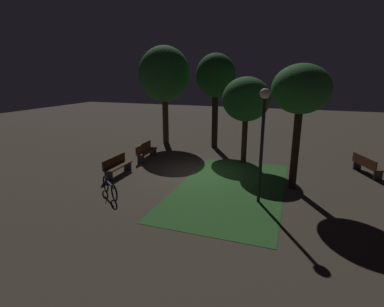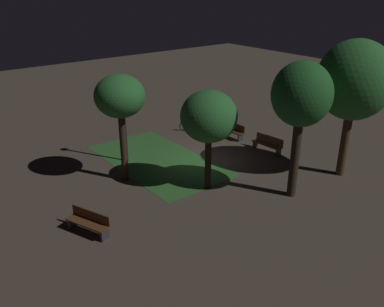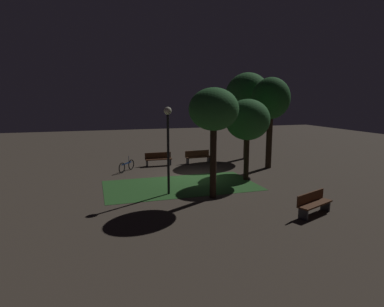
{
  "view_description": "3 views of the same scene",
  "coord_description": "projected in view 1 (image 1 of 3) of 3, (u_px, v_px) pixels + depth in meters",
  "views": [
    {
      "loc": [
        12.6,
        4.13,
        4.6
      ],
      "look_at": [
        -0.12,
        -0.42,
        0.94
      ],
      "focal_mm": 27.39,
      "sensor_mm": 36.0,
      "label": 1
    },
    {
      "loc": [
        -14.97,
        12.35,
        8.73
      ],
      "look_at": [
        -0.58,
        1.0,
        0.83
      ],
      "focal_mm": 37.93,
      "sensor_mm": 36.0,
      "label": 2
    },
    {
      "loc": [
        5.56,
        17.6,
        4.54
      ],
      "look_at": [
        -0.0,
        -0.43,
        1.28
      ],
      "focal_mm": 30.0,
      "sensor_mm": 36.0,
      "label": 3
    }
  ],
  "objects": [
    {
      "name": "ground_plane",
      "position": [
        199.0,
        174.0,
        13.99
      ],
      "size": [
        60.0,
        60.0,
        0.0
      ],
      "primitive_type": "plane",
      "color": "#473D33"
    },
    {
      "name": "grass_lawn",
      "position": [
        230.0,
        188.0,
        12.23
      ],
      "size": [
        7.93,
        4.29,
        0.01
      ],
      "primitive_type": "cube",
      "color": "#2D6028",
      "rests_on": "ground"
    },
    {
      "name": "bench_lawn_edge",
      "position": [
        146.0,
        151.0,
        16.34
      ],
      "size": [
        1.82,
        0.58,
        0.88
      ],
      "color": "brown",
      "rests_on": "ground"
    },
    {
      "name": "bench_near_trees",
      "position": [
        117.0,
        165.0,
        13.76
      ],
      "size": [
        1.81,
        0.5,
        0.88
      ],
      "color": "#422314",
      "rests_on": "ground"
    },
    {
      "name": "bench_front_right",
      "position": [
        366.0,
        165.0,
        13.8
      ],
      "size": [
        1.85,
        1.11,
        0.88
      ],
      "color": "#512D19",
      "rests_on": "ground"
    },
    {
      "name": "tree_near_wall",
      "position": [
        246.0,
        100.0,
        14.91
      ],
      "size": [
        2.45,
        2.45,
        4.51
      ],
      "color": "#2D2116",
      "rests_on": "ground"
    },
    {
      "name": "tree_right_canopy",
      "position": [
        301.0,
        91.0,
        11.2
      ],
      "size": [
        2.23,
        2.23,
        5.02
      ],
      "color": "#2D2116",
      "rests_on": "ground"
    },
    {
      "name": "tree_lawn_side",
      "position": [
        164.0,
        75.0,
        19.2
      ],
      "size": [
        3.37,
        3.37,
        6.42
      ],
      "color": "#423021",
      "rests_on": "ground"
    },
    {
      "name": "tree_back_left",
      "position": [
        216.0,
        77.0,
        17.97
      ],
      "size": [
        2.44,
        2.44,
        5.87
      ],
      "color": "#2D2116",
      "rests_on": "ground"
    },
    {
      "name": "lamp_post_path_center",
      "position": [
        263.0,
        126.0,
        10.21
      ],
      "size": [
        0.36,
        0.36,
        4.15
      ],
      "color": "black",
      "rests_on": "ground"
    },
    {
      "name": "bicycle",
      "position": [
        110.0,
        188.0,
        11.36
      ],
      "size": [
        1.12,
        1.42,
        0.93
      ],
      "color": "black",
      "rests_on": "ground"
    }
  ]
}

